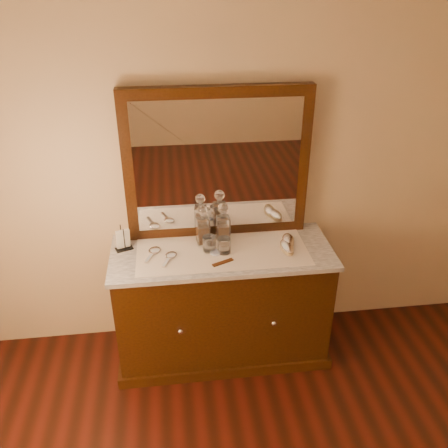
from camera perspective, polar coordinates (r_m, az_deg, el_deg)
The scene contains 18 objects.
dresser_cabinet at distance 3.29m, azimuth -0.22°, elevation -9.79°, with size 1.40×0.55×0.82m, color black.
dresser_plinth at distance 3.53m, azimuth -0.21°, elevation -14.50°, with size 1.46×0.59×0.08m, color black.
knob_left at distance 3.03m, azimuth -5.33°, elevation -12.90°, with size 0.04×0.04×0.04m, color silver.
knob_right at distance 3.09m, azimuth 6.10°, elevation -11.96°, with size 0.04×0.04×0.04m, color silver.
marble_top at distance 3.04m, azimuth -0.24°, elevation -3.49°, with size 1.44×0.59×0.03m, color white.
mirror_frame at distance 3.03m, azimuth -0.83°, elevation 7.27°, with size 1.20×0.08×1.00m, color black.
mirror_glass at distance 3.00m, azimuth -0.76°, elevation 7.04°, with size 1.06×0.01×0.86m, color white.
lace_runner at distance 3.01m, azimuth -0.19°, elevation -3.42°, with size 1.10×0.45×0.00m, color silver.
pin_dish at distance 3.00m, azimuth -1.03°, elevation -3.46°, with size 0.07×0.07×0.01m, color white.
comb at distance 2.90m, azimuth -0.15°, elevation -4.70°, with size 0.14×0.03×0.01m, color brown.
napkin_rack at distance 3.08m, azimuth -12.22°, elevation -1.96°, with size 0.13×0.10×0.16m.
decanter_left at distance 3.07m, azimuth -2.60°, elevation -0.53°, with size 0.09×0.09×0.27m.
decanter_right at distance 3.07m, azimuth -0.12°, elevation -0.41°, with size 0.09×0.09×0.29m.
brush_near at distance 3.04m, azimuth 7.68°, elevation -2.86°, with size 0.08×0.18×0.05m.
brush_far at distance 3.11m, azimuth 7.82°, elevation -2.10°, with size 0.11×0.19×0.05m.
hand_mirror_outer at distance 3.03m, azimuth -8.59°, elevation -3.35°, with size 0.12×0.20×0.02m.
hand_mirror_inner at distance 2.97m, azimuth -6.60°, elevation -3.94°, with size 0.11×0.19×0.02m.
tumblers at distance 2.99m, azimuth -0.90°, elevation -2.52°, with size 0.18×0.12×0.10m.
Camera 1 is at (-0.31, -0.60, 2.45)m, focal length 37.43 mm.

